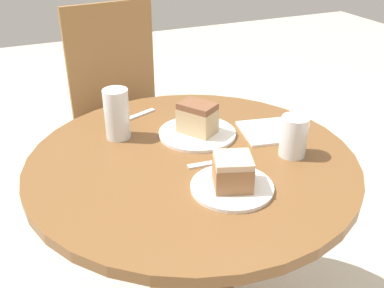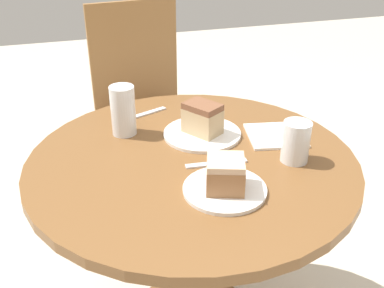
{
  "view_description": "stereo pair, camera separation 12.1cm",
  "coord_description": "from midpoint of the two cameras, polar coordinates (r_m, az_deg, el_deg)",
  "views": [
    {
      "loc": [
        -0.43,
        -0.98,
        1.34
      ],
      "look_at": [
        0.0,
        0.0,
        0.76
      ],
      "focal_mm": 42.0,
      "sensor_mm": 36.0,
      "label": 1
    },
    {
      "loc": [
        -0.31,
        -1.02,
        1.34
      ],
      "look_at": [
        0.0,
        0.0,
        0.76
      ],
      "focal_mm": 42.0,
      "sensor_mm": 36.0,
      "label": 2
    }
  ],
  "objects": [
    {
      "name": "plate_far",
      "position": [
        1.35,
        3.88,
        1.25
      ],
      "size": [
        0.23,
        0.23,
        0.01
      ],
      "color": "white",
      "rests_on": "table"
    },
    {
      "name": "glass_lemonade",
      "position": [
        1.34,
        -6.16,
        3.83
      ],
      "size": [
        0.07,
        0.07,
        0.15
      ],
      "color": "beige",
      "rests_on": "table"
    },
    {
      "name": "spoon",
      "position": [
        1.48,
        -3.43,
        3.86
      ],
      "size": [
        0.14,
        0.07,
        0.0
      ],
      "rotation": [
        0.0,
        0.0,
        0.37
      ],
      "color": "silver",
      "rests_on": "table"
    },
    {
      "name": "table",
      "position": [
        1.34,
        2.63,
        -8.59
      ],
      "size": [
        0.9,
        0.9,
        0.72
      ],
      "color": "brown",
      "rests_on": "ground_plane"
    },
    {
      "name": "napkin_stack",
      "position": [
        1.37,
        13.05,
        1.0
      ],
      "size": [
        0.19,
        0.19,
        0.01
      ],
      "rotation": [
        0.0,
        0.0,
        -0.2
      ],
      "color": "silver",
      "rests_on": "table"
    },
    {
      "name": "chair",
      "position": [
        2.02,
        -4.27,
        3.65
      ],
      "size": [
        0.46,
        0.46,
        0.97
      ],
      "rotation": [
        0.0,
        0.0,
        0.1
      ],
      "color": "olive",
      "rests_on": "ground_plane"
    },
    {
      "name": "glass_water",
      "position": [
        1.24,
        15.79,
        -0.05
      ],
      "size": [
        0.07,
        0.07,
        0.11
      ],
      "color": "silver",
      "rests_on": "table"
    },
    {
      "name": "plate_near",
      "position": [
        1.1,
        7.36,
        -5.84
      ],
      "size": [
        0.2,
        0.2,
        0.01
      ],
      "color": "white",
      "rests_on": "table"
    },
    {
      "name": "cake_slice_near",
      "position": [
        1.07,
        7.5,
        -3.88
      ],
      "size": [
        0.11,
        0.11,
        0.08
      ],
      "rotation": [
        0.0,
        0.0,
        5.94
      ],
      "color": "#9E6B42",
      "rests_on": "plate_near"
    },
    {
      "name": "cake_slice_far",
      "position": [
        1.32,
        3.95,
        3.21
      ],
      "size": [
        0.12,
        0.13,
        0.09
      ],
      "rotation": [
        0.0,
        0.0,
        0.57
      ],
      "color": "tan",
      "rests_on": "plate_far"
    },
    {
      "name": "fork",
      "position": [
        1.2,
        6.01,
        -2.55
      ],
      "size": [
        0.17,
        0.03,
        0.0
      ],
      "rotation": [
        0.0,
        0.0,
        3.05
      ],
      "color": "silver",
      "rests_on": "table"
    }
  ]
}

